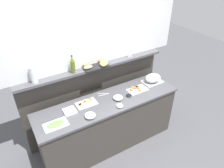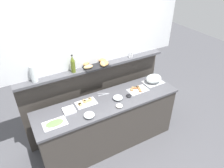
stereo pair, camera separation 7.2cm
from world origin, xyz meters
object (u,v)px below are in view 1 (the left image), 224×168
(serving_cloche, at_px, (153,78))
(sandwich_platter_rear, at_px, (86,103))
(condiment_bowl_cream, at_px, (129,95))
(cold_cuts_platter, at_px, (56,125))
(condiment_bowl_dark, at_px, (120,106))
(glass_bowl_large, at_px, (118,98))
(salt_shaker, at_px, (129,55))
(olive_oil_bottle, at_px, (73,65))
(glass_bowl_medium, at_px, (90,116))
(water_carafe, at_px, (33,75))
(napkin_stack, at_px, (70,111))
(pepper_shaker, at_px, (131,54))
(bread_basket, at_px, (98,64))
(sandwich_platter_side, at_px, (137,89))
(serving_tongs, at_px, (104,94))

(serving_cloche, bearing_deg, sandwich_platter_rear, 178.29)
(serving_cloche, xyz_separation_m, condiment_bowl_cream, (-0.59, -0.13, -0.06))
(cold_cuts_platter, height_order, condiment_bowl_dark, condiment_bowl_dark)
(glass_bowl_large, distance_m, salt_shaker, 0.78)
(cold_cuts_platter, height_order, glass_bowl_large, glass_bowl_large)
(sandwich_platter_rear, distance_m, olive_oil_bottle, 0.60)
(glass_bowl_medium, bearing_deg, water_carafe, 131.56)
(sandwich_platter_rear, xyz_separation_m, cold_cuts_platter, (-0.53, -0.21, -0.00))
(napkin_stack, bearing_deg, pepper_shaker, 15.14)
(sandwich_platter_rear, height_order, cold_cuts_platter, sandwich_platter_rear)
(cold_cuts_platter, bearing_deg, condiment_bowl_dark, -6.55)
(olive_oil_bottle, xyz_separation_m, bread_basket, (0.40, -0.01, -0.09))
(sandwich_platter_rear, bearing_deg, serving_cloche, -1.71)
(sandwich_platter_rear, relative_size, olive_oil_bottle, 1.12)
(serving_cloche, relative_size, condiment_bowl_dark, 3.34)
(bread_basket, bearing_deg, sandwich_platter_side, -35.13)
(glass_bowl_medium, relative_size, condiment_bowl_cream, 1.86)
(glass_bowl_large, bearing_deg, olive_oil_bottle, 140.27)
(sandwich_platter_side, xyz_separation_m, bread_basket, (-0.52, 0.36, 0.44))
(serving_cloche, bearing_deg, olive_oil_bottle, 166.27)
(pepper_shaker, bearing_deg, sandwich_platter_rear, -163.62)
(sandwich_platter_rear, xyz_separation_m, salt_shaker, (0.95, 0.29, 0.44))
(condiment_bowl_dark, bearing_deg, bread_basket, 94.10)
(water_carafe, bearing_deg, olive_oil_bottle, -1.46)
(sandwich_platter_side, relative_size, bread_basket, 0.78)
(sandwich_platter_rear, xyz_separation_m, serving_tongs, (0.34, 0.07, -0.01))
(sandwich_platter_side, distance_m, cold_cuts_platter, 1.41)
(cold_cuts_platter, height_order, pepper_shaker, pepper_shaker)
(sandwich_platter_side, relative_size, salt_shaker, 3.82)
(sandwich_platter_side, distance_m, glass_bowl_medium, 0.97)
(pepper_shaker, bearing_deg, serving_tongs, -161.44)
(condiment_bowl_cream, relative_size, salt_shaker, 0.94)
(pepper_shaker, bearing_deg, salt_shaker, 180.00)
(napkin_stack, bearing_deg, serving_tongs, 11.38)
(sandwich_platter_side, distance_m, pepper_shaker, 0.60)
(serving_cloche, xyz_separation_m, water_carafe, (-1.85, 0.33, 0.46))
(sandwich_platter_side, distance_m, olive_oil_bottle, 1.12)
(glass_bowl_medium, height_order, serving_tongs, glass_bowl_medium)
(glass_bowl_medium, bearing_deg, sandwich_platter_side, 12.34)
(condiment_bowl_cream, height_order, olive_oil_bottle, olive_oil_bottle)
(condiment_bowl_dark, height_order, serving_tongs, condiment_bowl_dark)
(olive_oil_bottle, distance_m, pepper_shaker, 1.04)
(condiment_bowl_dark, bearing_deg, water_carafe, 148.61)
(glass_bowl_medium, xyz_separation_m, salt_shaker, (1.03, 0.59, 0.43))
(olive_oil_bottle, distance_m, salt_shaker, 1.00)
(pepper_shaker, bearing_deg, olive_oil_bottle, -179.22)
(sandwich_platter_side, distance_m, serving_tongs, 0.56)
(condiment_bowl_dark, bearing_deg, condiment_bowl_cream, 29.38)
(condiment_bowl_dark, distance_m, bread_basket, 0.73)
(glass_bowl_medium, relative_size, olive_oil_bottle, 0.55)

